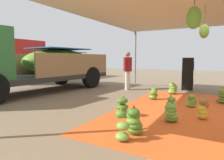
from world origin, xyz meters
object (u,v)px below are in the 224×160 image
at_px(banana_bunch_3, 171,113).
at_px(speaker_stack, 188,74).
at_px(cargo_truck_main, 30,63).
at_px(banana_bunch_10, 134,122).
at_px(banana_bunch_2, 171,104).
at_px(banana_bunch_1, 154,94).
at_px(banana_bunch_6, 173,89).
at_px(worker_0, 128,68).
at_px(banana_bunch_7, 222,96).
at_px(banana_bunch_13, 122,127).
at_px(banana_bunch_12, 203,109).
at_px(banana_bunch_11, 192,101).
at_px(banana_bunch_5, 123,108).
at_px(cargo_truck_far, 51,61).

relative_size(banana_bunch_3, speaker_stack, 0.32).
bearing_deg(cargo_truck_main, banana_bunch_10, -111.81).
bearing_deg(banana_bunch_2, banana_bunch_1, 35.41).
bearing_deg(banana_bunch_6, worker_0, 84.62).
xyz_separation_m(banana_bunch_3, banana_bunch_10, (-1.06, 0.43, 0.04)).
relative_size(banana_bunch_1, banana_bunch_7, 0.87).
height_order(banana_bunch_7, worker_0, worker_0).
relative_size(banana_bunch_7, banana_bunch_13, 0.90).
height_order(banana_bunch_2, cargo_truck_main, cargo_truck_main).
relative_size(banana_bunch_3, worker_0, 0.27).
height_order(banana_bunch_2, banana_bunch_6, banana_bunch_6).
bearing_deg(banana_bunch_6, banana_bunch_13, -177.48).
distance_m(banana_bunch_6, speaker_stack, 1.64).
height_order(banana_bunch_1, banana_bunch_10, banana_bunch_10).
bearing_deg(banana_bunch_12, speaker_stack, 12.33).
relative_size(banana_bunch_6, speaker_stack, 0.33).
relative_size(banana_bunch_6, worker_0, 0.27).
bearing_deg(banana_bunch_11, banana_bunch_10, 166.61).
distance_m(banana_bunch_5, banana_bunch_6, 3.70).
distance_m(banana_bunch_6, cargo_truck_main, 5.78).
xyz_separation_m(banana_bunch_6, banana_bunch_10, (-4.60, -0.28, 0.03)).
bearing_deg(banana_bunch_10, speaker_stack, -0.31).
height_order(banana_bunch_6, banana_bunch_12, banana_bunch_12).
xyz_separation_m(banana_bunch_2, banana_bunch_12, (-0.45, -0.82, 0.06)).
xyz_separation_m(banana_bunch_7, banana_bunch_13, (-4.07, 1.48, 0.03)).
height_order(banana_bunch_7, speaker_stack, speaker_stack).
relative_size(banana_bunch_5, banana_bunch_6, 1.08).
height_order(banana_bunch_2, worker_0, worker_0).
relative_size(banana_bunch_2, banana_bunch_11, 0.99).
height_order(banana_bunch_7, cargo_truck_far, cargo_truck_far).
xyz_separation_m(banana_bunch_2, banana_bunch_3, (-0.99, -0.23, 0.02)).
bearing_deg(banana_bunch_5, banana_bunch_13, -154.85).
height_order(banana_bunch_1, banana_bunch_7, banana_bunch_7).
height_order(banana_bunch_6, cargo_truck_far, cargo_truck_far).
height_order(banana_bunch_5, speaker_stack, speaker_stack).
xyz_separation_m(banana_bunch_6, banana_bunch_13, (-4.98, -0.22, 0.04)).
bearing_deg(cargo_truck_main, speaker_stack, -54.06).
relative_size(cargo_truck_far, worker_0, 4.03).
distance_m(banana_bunch_6, banana_bunch_12, 3.26).
bearing_deg(worker_0, banana_bunch_3, -143.69).
bearing_deg(banana_bunch_7, worker_0, 73.60).
xyz_separation_m(banana_bunch_10, cargo_truck_far, (6.39, 8.62, 0.97)).
height_order(banana_bunch_3, cargo_truck_far, cargo_truck_far).
bearing_deg(banana_bunch_3, banana_bunch_5, 97.57).
xyz_separation_m(banana_bunch_12, cargo_truck_main, (0.56, 6.45, 0.97)).
xyz_separation_m(banana_bunch_6, cargo_truck_main, (-2.43, 5.15, 1.01)).
bearing_deg(speaker_stack, banana_bunch_2, -177.66).
distance_m(banana_bunch_1, banana_bunch_13, 3.64).
bearing_deg(speaker_stack, banana_bunch_3, -175.50).
relative_size(banana_bunch_5, banana_bunch_7, 0.98).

